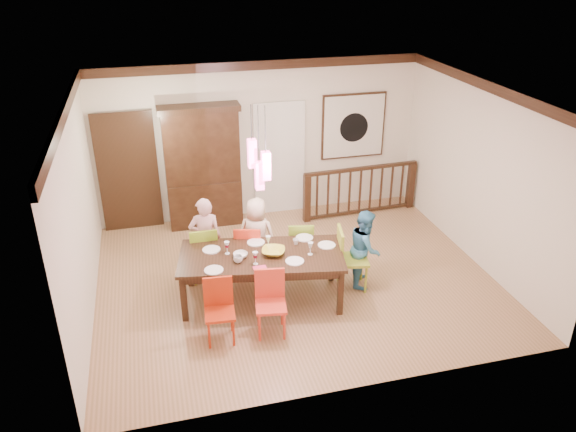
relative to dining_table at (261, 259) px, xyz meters
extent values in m
plane|color=olive|center=(0.61, 0.42, -0.67)|extent=(6.00, 6.00, 0.00)
plane|color=white|center=(0.61, 0.42, 2.23)|extent=(6.00, 6.00, 0.00)
plane|color=beige|center=(0.61, 2.92, 0.78)|extent=(6.00, 0.00, 6.00)
plane|color=beige|center=(-2.39, 0.42, 0.78)|extent=(0.00, 5.00, 5.00)
plane|color=beige|center=(3.61, 0.42, 0.78)|extent=(0.00, 5.00, 5.00)
cube|color=black|center=(-1.79, 2.87, 0.38)|extent=(1.04, 0.07, 2.24)
cube|color=silver|center=(0.96, 2.89, 0.38)|extent=(0.97, 0.05, 2.22)
cube|color=black|center=(2.41, 2.89, 0.93)|extent=(1.25, 0.04, 1.25)
cube|color=silver|center=(2.41, 2.87, 0.93)|extent=(1.18, 0.02, 1.18)
cylinder|color=black|center=(2.41, 2.85, 0.91)|extent=(0.56, 0.01, 0.56)
cube|color=#F84A93|center=(-0.08, 0.05, 1.58)|extent=(0.11, 0.11, 0.38)
cylinder|color=black|center=(-0.08, 0.05, 2.00)|extent=(0.01, 0.01, 0.46)
cube|color=#F84A93|center=(0.08, -0.05, 1.43)|extent=(0.11, 0.11, 0.38)
cylinder|color=black|center=(0.08, -0.05, 1.92)|extent=(0.01, 0.01, 0.61)
cube|color=#F84A93|center=(0.00, 0.00, 1.28)|extent=(0.11, 0.11, 0.38)
cylinder|color=black|center=(0.00, 0.00, 1.85)|extent=(0.01, 0.01, 0.76)
cube|color=black|center=(0.00, 0.00, 0.05)|extent=(2.47, 1.45, 0.05)
cube|color=black|center=(-1.08, 0.45, -0.32)|extent=(0.09, 0.09, 0.70)
cube|color=black|center=(1.08, 0.45, -0.32)|extent=(0.09, 0.09, 0.70)
cube|color=black|center=(-1.08, -0.45, -0.32)|extent=(0.09, 0.09, 0.70)
cube|color=black|center=(1.08, -0.45, -0.32)|extent=(0.09, 0.09, 0.70)
cube|color=black|center=(0.00, 0.47, -0.02)|extent=(2.09, 0.42, 0.10)
cube|color=black|center=(0.00, -0.47, -0.02)|extent=(2.09, 0.42, 0.10)
cube|color=#82AA23|center=(-0.74, 0.78, -0.23)|extent=(0.42, 0.42, 0.04)
cube|color=#82AA23|center=(-0.74, 0.78, 0.01)|extent=(0.41, 0.04, 0.45)
cylinder|color=#82AA23|center=(-0.91, 0.61, -0.46)|extent=(0.04, 0.04, 0.43)
cylinder|color=#82AA23|center=(-0.58, 0.61, -0.46)|extent=(0.04, 0.04, 0.43)
cylinder|color=#82AA23|center=(-0.91, 0.95, -0.46)|extent=(0.04, 0.04, 0.43)
cylinder|color=#82AA23|center=(-0.58, 0.95, -0.46)|extent=(0.04, 0.04, 0.43)
cube|color=red|center=(-0.06, 0.69, -0.24)|extent=(0.50, 0.50, 0.04)
cube|color=red|center=(-0.06, 0.69, 0.00)|extent=(0.40, 0.15, 0.44)
cylinder|color=red|center=(-0.22, 0.53, -0.46)|extent=(0.03, 0.03, 0.42)
cylinder|color=red|center=(0.11, 0.53, -0.46)|extent=(0.03, 0.03, 0.42)
cylinder|color=red|center=(-0.22, 0.86, -0.46)|extent=(0.03, 0.03, 0.42)
cylinder|color=red|center=(0.11, 0.86, -0.46)|extent=(0.03, 0.03, 0.42)
cube|color=#82A629|center=(0.76, 0.67, -0.26)|extent=(0.46, 0.46, 0.04)
cube|color=#82A629|center=(0.76, 0.67, -0.02)|extent=(0.39, 0.11, 0.43)
cylinder|color=#82A629|center=(0.60, 0.52, -0.47)|extent=(0.03, 0.03, 0.41)
cylinder|color=#82A629|center=(0.92, 0.52, -0.47)|extent=(0.03, 0.03, 0.41)
cylinder|color=#82A629|center=(0.60, 0.83, -0.47)|extent=(0.03, 0.03, 0.41)
cylinder|color=#82A629|center=(0.92, 0.83, -0.47)|extent=(0.03, 0.03, 0.41)
cube|color=#A9280D|center=(-0.72, -0.79, -0.26)|extent=(0.42, 0.42, 0.04)
cube|color=#A9280D|center=(-0.72, -0.79, -0.03)|extent=(0.39, 0.07, 0.42)
cylinder|color=#A9280D|center=(-0.88, -0.94, -0.47)|extent=(0.03, 0.03, 0.40)
cylinder|color=#A9280D|center=(-0.57, -0.94, -0.47)|extent=(0.03, 0.03, 0.40)
cylinder|color=#A9280D|center=(-0.88, -0.63, -0.47)|extent=(0.03, 0.03, 0.40)
cylinder|color=#A9280D|center=(-0.57, -0.63, -0.47)|extent=(0.03, 0.03, 0.40)
cube|color=red|center=(-0.05, -0.81, -0.25)|extent=(0.46, 0.46, 0.04)
cube|color=red|center=(-0.05, -0.81, -0.01)|extent=(0.40, 0.10, 0.44)
cylinder|color=red|center=(-0.21, -0.97, -0.46)|extent=(0.03, 0.03, 0.42)
cylinder|color=red|center=(0.11, -0.97, -0.46)|extent=(0.03, 0.03, 0.42)
cylinder|color=red|center=(-0.21, -0.65, -0.46)|extent=(0.03, 0.03, 0.42)
cylinder|color=red|center=(0.11, -0.65, -0.46)|extent=(0.03, 0.03, 0.42)
cube|color=#97A72D|center=(1.38, -0.03, -0.20)|extent=(0.52, 0.52, 0.04)
cube|color=#97A72D|center=(1.38, -0.03, 0.06)|extent=(0.13, 0.44, 0.48)
cylinder|color=#97A72D|center=(1.20, -0.20, -0.44)|extent=(0.04, 0.04, 0.46)
cylinder|color=#97A72D|center=(1.56, -0.20, -0.44)|extent=(0.04, 0.04, 0.46)
cylinder|color=#97A72D|center=(1.20, 0.15, -0.44)|extent=(0.04, 0.04, 0.46)
cylinder|color=#97A72D|center=(1.56, 0.15, -0.44)|extent=(0.04, 0.04, 0.46)
cube|color=black|center=(-0.49, 2.70, -0.25)|extent=(1.32, 0.44, 0.85)
cube|color=black|center=(-0.49, 2.72, 0.83)|extent=(1.32, 0.40, 1.32)
cube|color=black|center=(-0.49, 2.91, 0.83)|extent=(1.13, 0.02, 1.13)
cube|color=black|center=(-0.49, 2.72, 1.51)|extent=(1.41, 0.44, 0.10)
cube|color=black|center=(1.35, 2.37, -0.21)|extent=(0.13, 0.13, 0.92)
cube|color=black|center=(3.50, 2.37, -0.21)|extent=(0.13, 0.13, 0.92)
cube|color=black|center=(2.42, 2.37, 0.26)|extent=(2.27, 0.20, 0.06)
cube|color=black|center=(2.42, 2.37, -0.62)|extent=(2.15, 0.17, 0.05)
imported|color=#F4BAC3|center=(-0.70, 0.80, 0.00)|extent=(0.51, 0.35, 1.35)
imported|color=beige|center=(0.10, 0.82, -0.05)|extent=(0.72, 0.63, 1.24)
imported|color=teal|center=(1.60, 0.05, -0.07)|extent=(0.63, 0.71, 1.21)
imported|color=gold|center=(0.17, -0.03, 0.12)|extent=(0.42, 0.42, 0.08)
imported|color=white|center=(-0.30, 0.00, 0.11)|extent=(0.20, 0.20, 0.06)
imported|color=silver|center=(-0.36, -0.14, 0.13)|extent=(0.16, 0.16, 0.10)
imported|color=silver|center=(0.55, 0.16, 0.12)|extent=(0.12, 0.12, 0.08)
cylinder|color=white|center=(-0.67, 0.30, 0.08)|extent=(0.26, 0.26, 0.01)
cylinder|color=white|center=(-0.01, 0.35, 0.08)|extent=(0.26, 0.26, 0.01)
cylinder|color=white|center=(0.73, 0.31, 0.08)|extent=(0.26, 0.26, 0.01)
cylinder|color=white|center=(-0.71, -0.27, 0.08)|extent=(0.26, 0.26, 0.01)
cylinder|color=white|center=(0.41, -0.31, 0.08)|extent=(0.26, 0.26, 0.01)
cylinder|color=white|center=(0.98, 0.01, 0.08)|extent=(0.26, 0.26, 0.01)
cube|color=#D83359|center=(-0.10, -0.39, 0.08)|extent=(0.18, 0.14, 0.01)
camera|label=1|loc=(-1.35, -6.78, 4.04)|focal=35.00mm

